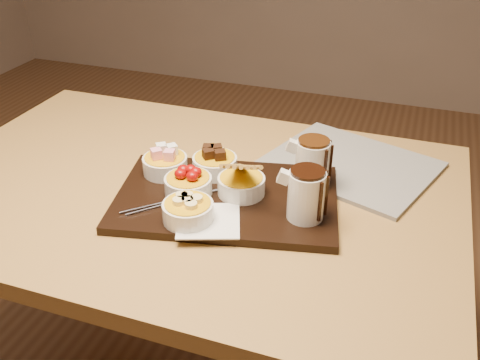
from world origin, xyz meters
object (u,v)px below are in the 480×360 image
(bowl_strawberries, at_px, (188,186))
(pitcher_dark_chocolate, at_px, (306,195))
(dining_table, at_px, (188,221))
(serving_board, at_px, (227,198))
(newspaper, at_px, (350,165))
(pitcher_milk_chocolate, at_px, (312,163))

(bowl_strawberries, height_order, pitcher_dark_chocolate, pitcher_dark_chocolate)
(dining_table, distance_m, serving_board, 0.16)
(serving_board, distance_m, newspaper, 0.33)
(pitcher_milk_chocolate, distance_m, newspaper, 0.16)
(dining_table, bearing_deg, bowl_strawberries, -60.08)
(dining_table, bearing_deg, pitcher_dark_chocolate, -12.01)
(pitcher_milk_chocolate, bearing_deg, bowl_strawberries, -163.61)
(serving_board, bearing_deg, bowl_strawberries, -176.42)
(serving_board, bearing_deg, pitcher_dark_chocolate, -19.98)
(dining_table, height_order, bowl_strawberries, bowl_strawberries)
(dining_table, height_order, pitcher_milk_chocolate, pitcher_milk_chocolate)
(pitcher_dark_chocolate, distance_m, newspaper, 0.28)
(serving_board, bearing_deg, newspaper, 35.24)
(pitcher_dark_chocolate, bearing_deg, serving_board, 160.02)
(dining_table, height_order, newspaper, newspaper)
(dining_table, distance_m, newspaper, 0.40)
(dining_table, distance_m, pitcher_dark_chocolate, 0.33)
(dining_table, relative_size, pitcher_dark_chocolate, 12.04)
(pitcher_milk_chocolate, height_order, newspaper, pitcher_milk_chocolate)
(serving_board, distance_m, pitcher_dark_chocolate, 0.19)
(dining_table, xyz_separation_m, serving_board, (0.11, -0.04, 0.11))
(bowl_strawberries, xyz_separation_m, pitcher_milk_chocolate, (0.23, 0.13, 0.03))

